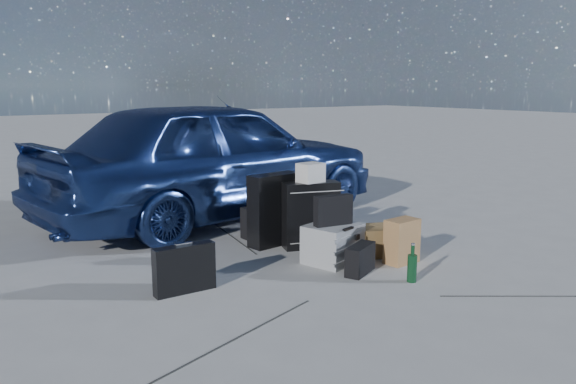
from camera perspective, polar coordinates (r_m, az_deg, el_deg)
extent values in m
plane|color=#B2B1AC|center=(4.92, 6.66, -8.50)|extent=(60.00, 60.00, 0.00)
imported|color=navy|center=(6.93, -7.41, 3.45)|extent=(4.58, 2.38, 1.49)
cube|color=#949799|center=(5.25, 4.58, -5.21)|extent=(0.58, 0.52, 0.36)
cube|color=black|center=(5.16, 4.62, -1.86)|extent=(0.38, 0.15, 0.28)
cube|color=black|center=(4.55, -10.48, -7.68)|extent=(0.50, 0.12, 0.39)
cube|color=black|center=(5.75, -1.36, -1.78)|extent=(0.59, 0.27, 0.74)
cube|color=black|center=(5.66, 2.34, -2.35)|extent=(0.59, 0.37, 0.67)
cube|color=beige|center=(5.58, 2.30, 1.98)|extent=(0.25, 0.21, 0.19)
cube|color=black|center=(6.12, -1.48, -2.94)|extent=(0.69, 0.33, 0.34)
cube|color=beige|center=(6.09, -1.50, -1.01)|extent=(0.45, 0.36, 0.07)
cube|color=black|center=(6.07, -1.31, -0.43)|extent=(0.29, 0.23, 0.06)
cube|color=#AA814A|center=(5.30, 11.49, -4.91)|extent=(0.32, 0.21, 0.41)
cube|color=brown|center=(5.54, 9.20, -4.88)|extent=(0.47, 0.44, 0.28)
cube|color=black|center=(4.97, 7.34, -6.78)|extent=(0.39, 0.28, 0.26)
cylinder|color=#0C3218|center=(4.83, 12.51, -7.10)|extent=(0.09, 0.09, 0.32)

